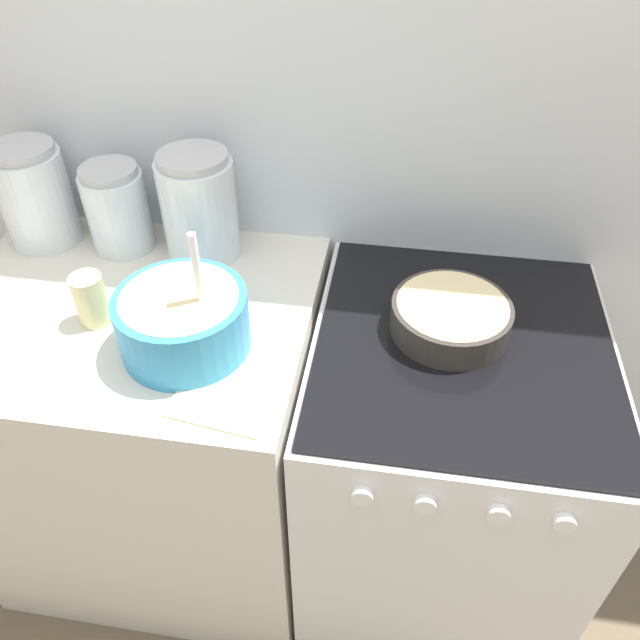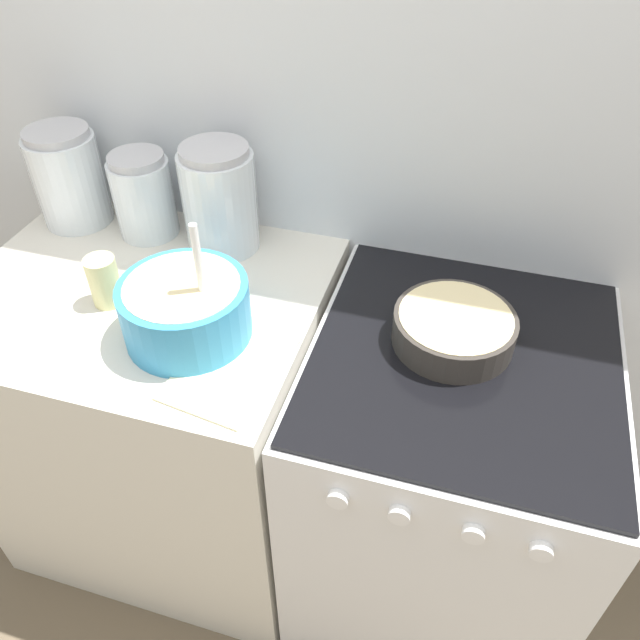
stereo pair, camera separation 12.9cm
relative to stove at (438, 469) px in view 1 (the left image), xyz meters
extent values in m
cube|color=silver|center=(-0.34, 0.37, 0.75)|extent=(4.68, 0.05, 2.40)
cube|color=silver|center=(-0.76, 0.00, 0.00)|extent=(0.84, 0.69, 0.90)
cube|color=silver|center=(0.00, 0.00, -0.01)|extent=(0.64, 0.69, 0.89)
cube|color=black|center=(0.00, 0.00, 0.44)|extent=(0.62, 0.66, 0.01)
cylinder|color=white|center=(-0.18, -0.35, 0.37)|extent=(0.04, 0.02, 0.04)
cylinder|color=white|center=(-0.06, -0.35, 0.37)|extent=(0.04, 0.02, 0.04)
cylinder|color=white|center=(0.06, -0.35, 0.37)|extent=(0.04, 0.02, 0.04)
cylinder|color=white|center=(0.18, -0.35, 0.37)|extent=(0.04, 0.02, 0.04)
cylinder|color=#338CBF|center=(-0.57, -0.10, 0.52)|extent=(0.27, 0.27, 0.13)
cylinder|color=beige|center=(-0.57, -0.10, 0.55)|extent=(0.24, 0.24, 0.07)
cylinder|color=white|center=(-0.53, -0.10, 0.60)|extent=(0.02, 0.02, 0.26)
cylinder|color=#38332D|center=(-0.03, 0.03, 0.48)|extent=(0.25, 0.25, 0.07)
cylinder|color=beige|center=(-0.03, 0.03, 0.49)|extent=(0.23, 0.23, 0.06)
cylinder|color=silver|center=(-1.06, 0.23, 0.57)|extent=(0.18, 0.18, 0.23)
cylinder|color=olive|center=(-1.06, 0.23, 0.52)|extent=(0.15, 0.15, 0.14)
cylinder|color=#B2B2B7|center=(-1.06, 0.23, 0.69)|extent=(0.16, 0.16, 0.02)
cylinder|color=silver|center=(-0.85, 0.23, 0.55)|extent=(0.15, 0.15, 0.20)
cylinder|color=tan|center=(-0.85, 0.23, 0.51)|extent=(0.13, 0.13, 0.12)
cylinder|color=#B2B2B7|center=(-0.85, 0.23, 0.66)|extent=(0.14, 0.14, 0.02)
cylinder|color=silver|center=(-0.64, 0.23, 0.57)|extent=(0.18, 0.18, 0.24)
cylinder|color=white|center=(-0.64, 0.23, 0.52)|extent=(0.16, 0.16, 0.15)
cylinder|color=#B2B2B7|center=(-0.64, 0.23, 0.71)|extent=(0.16, 0.16, 0.02)
cylinder|color=beige|center=(-0.80, -0.05, 0.51)|extent=(0.07, 0.07, 0.12)
cube|color=beige|center=(-0.45, -0.17, 0.45)|extent=(0.22, 0.30, 0.01)
camera|label=1|loc=(-0.15, -0.99, 1.35)|focal=35.00mm
camera|label=2|loc=(-0.03, -0.97, 1.35)|focal=35.00mm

